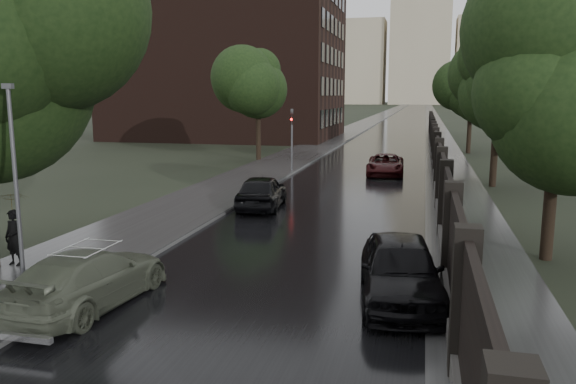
{
  "coord_description": "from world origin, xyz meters",
  "views": [
    {
      "loc": [
        3.81,
        -9.56,
        4.85
      ],
      "look_at": [
        -0.74,
        9.25,
        1.5
      ],
      "focal_mm": 35.0,
      "sensor_mm": 36.0,
      "label": 1
    }
  ],
  "objects_px": {
    "tree_right_b": "(498,93)",
    "volga_sedan": "(88,278)",
    "pedestrian_umbrella": "(11,208)",
    "car_right_near": "(400,269)",
    "tree_right_c": "(471,94)",
    "traffic_light": "(292,134)",
    "car_right_far": "(386,165)",
    "lamp_post": "(16,190)",
    "hatchback_left": "(262,192)",
    "tree_right_a": "(559,91)",
    "tree_left_far": "(258,90)"
  },
  "relations": [
    {
      "from": "volga_sedan",
      "to": "car_right_far",
      "type": "bearing_deg",
      "value": -98.67
    },
    {
      "from": "car_right_near",
      "to": "tree_right_c",
      "type": "bearing_deg",
      "value": 76.85
    },
    {
      "from": "tree_right_a",
      "to": "car_right_far",
      "type": "height_order",
      "value": "tree_right_a"
    },
    {
      "from": "lamp_post",
      "to": "traffic_light",
      "type": "relative_size",
      "value": 1.28
    },
    {
      "from": "tree_right_a",
      "to": "volga_sedan",
      "type": "xyz_separation_m",
      "value": [
        -11.1,
        -6.56,
        -4.27
      ]
    },
    {
      "from": "tree_right_a",
      "to": "tree_right_c",
      "type": "xyz_separation_m",
      "value": [
        0.0,
        32.0,
        0.0
      ]
    },
    {
      "from": "tree_right_b",
      "to": "car_right_far",
      "type": "bearing_deg",
      "value": 153.39
    },
    {
      "from": "tree_right_c",
      "to": "car_right_near",
      "type": "height_order",
      "value": "tree_right_c"
    },
    {
      "from": "tree_right_c",
      "to": "car_right_far",
      "type": "distance_m",
      "value": 16.72
    },
    {
      "from": "tree_right_a",
      "to": "hatchback_left",
      "type": "height_order",
      "value": "tree_right_a"
    },
    {
      "from": "tree_right_b",
      "to": "tree_right_c",
      "type": "distance_m",
      "value": 18.0
    },
    {
      "from": "car_right_far",
      "to": "pedestrian_umbrella",
      "type": "bearing_deg",
      "value": -114.32
    },
    {
      "from": "tree_right_b",
      "to": "car_right_far",
      "type": "xyz_separation_m",
      "value": [
        -5.9,
        2.96,
        -4.3
      ]
    },
    {
      "from": "tree_right_c",
      "to": "pedestrian_umbrella",
      "type": "xyz_separation_m",
      "value": [
        -14.67,
        -36.63,
        -3.16
      ]
    },
    {
      "from": "volga_sedan",
      "to": "hatchback_left",
      "type": "distance_m",
      "value": 11.88
    },
    {
      "from": "tree_right_c",
      "to": "pedestrian_umbrella",
      "type": "distance_m",
      "value": 39.59
    },
    {
      "from": "pedestrian_umbrella",
      "to": "car_right_near",
      "type": "bearing_deg",
      "value": 8.28
    },
    {
      "from": "traffic_light",
      "to": "car_right_far",
      "type": "bearing_deg",
      "value": -0.38
    },
    {
      "from": "traffic_light",
      "to": "car_right_far",
      "type": "distance_m",
      "value": 6.15
    },
    {
      "from": "tree_right_b",
      "to": "tree_right_c",
      "type": "relative_size",
      "value": 1.0
    },
    {
      "from": "tree_left_far",
      "to": "volga_sedan",
      "type": "distance_m",
      "value": 29.26
    },
    {
      "from": "car_right_far",
      "to": "pedestrian_umbrella",
      "type": "relative_size",
      "value": 1.91
    },
    {
      "from": "tree_right_c",
      "to": "car_right_far",
      "type": "height_order",
      "value": "tree_right_c"
    },
    {
      "from": "volga_sedan",
      "to": "pedestrian_umbrella",
      "type": "height_order",
      "value": "pedestrian_umbrella"
    },
    {
      "from": "hatchback_left",
      "to": "car_right_near",
      "type": "xyz_separation_m",
      "value": [
        6.28,
        -9.84,
        0.04
      ]
    },
    {
      "from": "volga_sedan",
      "to": "car_right_far",
      "type": "relative_size",
      "value": 0.99
    },
    {
      "from": "tree_right_a",
      "to": "pedestrian_umbrella",
      "type": "distance_m",
      "value": 15.7
    },
    {
      "from": "tree_right_a",
      "to": "traffic_light",
      "type": "relative_size",
      "value": 1.75
    },
    {
      "from": "tree_right_c",
      "to": "pedestrian_umbrella",
      "type": "relative_size",
      "value": 2.86
    },
    {
      "from": "tree_right_a",
      "to": "volga_sedan",
      "type": "distance_m",
      "value": 13.59
    },
    {
      "from": "tree_left_far",
      "to": "lamp_post",
      "type": "xyz_separation_m",
      "value": [
        2.6,
        -28.5,
        -2.57
      ]
    },
    {
      "from": "tree_right_b",
      "to": "volga_sedan",
      "type": "bearing_deg",
      "value": -118.36
    },
    {
      "from": "traffic_light",
      "to": "volga_sedan",
      "type": "xyz_separation_m",
      "value": [
        0.7,
        -23.56,
        -1.72
      ]
    },
    {
      "from": "traffic_light",
      "to": "hatchback_left",
      "type": "relative_size",
      "value": 0.92
    },
    {
      "from": "lamp_post",
      "to": "traffic_light",
      "type": "distance_m",
      "value": 23.52
    },
    {
      "from": "lamp_post",
      "to": "hatchback_left",
      "type": "bearing_deg",
      "value": 77.96
    },
    {
      "from": "lamp_post",
      "to": "pedestrian_umbrella",
      "type": "distance_m",
      "value": 2.72
    },
    {
      "from": "tree_right_a",
      "to": "pedestrian_umbrella",
      "type": "height_order",
      "value": "tree_right_a"
    },
    {
      "from": "traffic_light",
      "to": "pedestrian_umbrella",
      "type": "bearing_deg",
      "value": -97.55
    },
    {
      "from": "tree_right_a",
      "to": "traffic_light",
      "type": "xyz_separation_m",
      "value": [
        -11.8,
        16.99,
        -2.55
      ]
    },
    {
      "from": "volga_sedan",
      "to": "tree_left_far",
      "type": "bearing_deg",
      "value": -77.45
    },
    {
      "from": "traffic_light",
      "to": "car_right_far",
      "type": "xyz_separation_m",
      "value": [
        5.9,
        -0.04,
        -1.75
      ]
    },
    {
      "from": "tree_right_b",
      "to": "hatchback_left",
      "type": "bearing_deg",
      "value": -140.03
    },
    {
      "from": "tree_right_a",
      "to": "traffic_light",
      "type": "bearing_deg",
      "value": 124.77
    },
    {
      "from": "tree_right_c",
      "to": "hatchback_left",
      "type": "distance_m",
      "value": 28.96
    },
    {
      "from": "tree_right_a",
      "to": "hatchback_left",
      "type": "relative_size",
      "value": 1.61
    },
    {
      "from": "tree_right_b",
      "to": "pedestrian_umbrella",
      "type": "relative_size",
      "value": 2.86
    },
    {
      "from": "tree_right_b",
      "to": "lamp_post",
      "type": "relative_size",
      "value": 1.37
    },
    {
      "from": "car_right_near",
      "to": "car_right_far",
      "type": "relative_size",
      "value": 0.98
    },
    {
      "from": "volga_sedan",
      "to": "car_right_near",
      "type": "bearing_deg",
      "value": -160.14
    }
  ]
}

